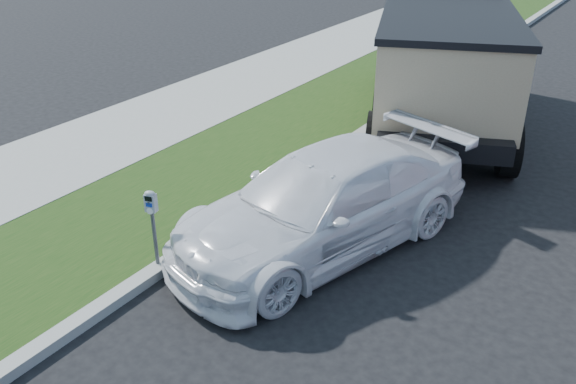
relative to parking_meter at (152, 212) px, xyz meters
The scene contains 5 objects.
ground 2.90m from the parking_meter, 12.87° to the left, with size 120.00×120.00×0.00m, color black.
streetside 4.02m from the parking_meter, 138.26° to the left, with size 6.12×50.00×0.15m.
parking_meter is the anchor object (origin of this frame).
white_wagon 2.66m from the parking_meter, 51.44° to the left, with size 2.13×5.23×1.52m, color white.
dump_truck 8.50m from the parking_meter, 83.12° to the left, with size 5.20×7.71×2.85m.
Camera 1 is at (3.13, -5.79, 5.21)m, focal length 38.00 mm.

